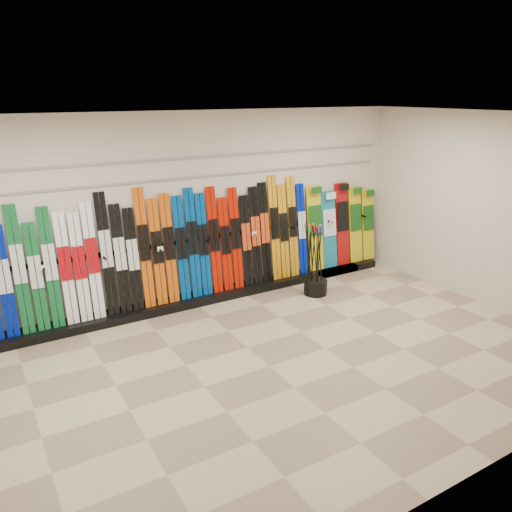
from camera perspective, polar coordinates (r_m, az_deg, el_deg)
floor at (r=6.38m, az=1.54°, el=-12.48°), size 8.00×8.00×0.00m
back_wall at (r=7.91m, az=-8.08°, el=5.24°), size 8.00×0.00×8.00m
right_wall at (r=8.52m, az=25.13°, el=4.62°), size 0.00×5.00×5.00m
ceiling at (r=5.49m, az=1.82°, el=15.53°), size 8.00×8.00×0.00m
ski_rack_base at (r=8.25m, az=-5.60°, el=-4.65°), size 8.00×0.40×0.12m
skis at (r=7.76m, az=-10.45°, el=0.64°), size 5.36×0.27×1.82m
snowboards at (r=9.51m, az=9.68°, el=3.34°), size 1.57×0.24×1.54m
pole_bin at (r=8.49m, az=6.82°, el=-3.53°), size 0.39×0.39×0.25m
ski_poles at (r=8.33m, az=6.66°, el=-0.40°), size 0.32×0.34×1.18m
slatwall_rail_0 at (r=7.79m, az=-8.19°, el=8.79°), size 7.60×0.02×0.03m
slatwall_rail_1 at (r=7.75m, az=-8.29°, el=10.98°), size 7.60×0.02×0.03m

